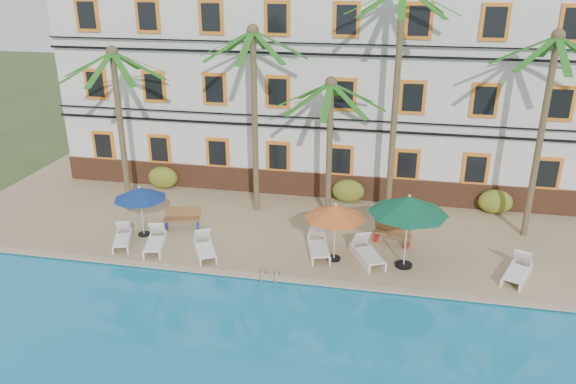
% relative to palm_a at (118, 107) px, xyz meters
% --- Properties ---
extents(ground, '(100.00, 100.00, 0.00)m').
position_rel_palm_a_xyz_m(ground, '(7.77, -3.84, -5.00)').
color(ground, '#384C23').
rests_on(ground, ground).
extents(pool_deck, '(30.00, 12.00, 0.25)m').
position_rel_palm_a_xyz_m(pool_deck, '(7.77, 1.16, -4.87)').
color(pool_deck, tan).
rests_on(pool_deck, ground).
extents(pool_coping, '(30.00, 0.35, 0.06)m').
position_rel_palm_a_xyz_m(pool_coping, '(7.77, -4.74, -4.72)').
color(pool_coping, tan).
rests_on(pool_coping, pool_deck).
extents(hotel_building, '(25.40, 6.44, 10.22)m').
position_rel_palm_a_xyz_m(hotel_building, '(7.77, 6.15, 0.38)').
color(hotel_building, silver).
rests_on(hotel_building, pool_deck).
extents(palm_a, '(4.52, 4.52, 7.29)m').
position_rel_palm_a_xyz_m(palm_a, '(0.00, 0.00, 0.00)').
color(palm_a, brown).
rests_on(palm_a, pool_deck).
extents(palm_b, '(4.52, 4.52, 8.16)m').
position_rel_palm_a_xyz_m(palm_b, '(5.72, 1.04, 0.50)').
color(palm_b, brown).
rests_on(palm_b, pool_deck).
extents(palm_c, '(4.52, 4.52, 6.17)m').
position_rel_palm_a_xyz_m(palm_c, '(8.95, 1.01, -0.66)').
color(palm_c, brown).
rests_on(palm_c, pool_deck).
extents(palm_d, '(4.52, 4.52, 9.86)m').
position_rel_palm_a_xyz_m(palm_d, '(11.56, 1.56, 1.46)').
color(palm_d, brown).
rests_on(palm_d, pool_deck).
extents(palm_e, '(4.52, 4.52, 8.23)m').
position_rel_palm_a_xyz_m(palm_e, '(17.15, 0.69, 0.54)').
color(palm_e, brown).
rests_on(palm_e, pool_deck).
extents(shrub_left, '(1.50, 0.90, 1.10)m').
position_rel_palm_a_xyz_m(shrub_left, '(0.48, 2.76, -4.20)').
color(shrub_left, '#2A611B').
rests_on(shrub_left, pool_deck).
extents(shrub_mid, '(1.50, 0.90, 1.10)m').
position_rel_palm_a_xyz_m(shrub_mid, '(9.69, 2.76, -4.20)').
color(shrub_mid, '#2A611B').
rests_on(shrub_mid, pool_deck).
extents(shrub_right, '(1.50, 0.90, 1.10)m').
position_rel_palm_a_xyz_m(shrub_right, '(16.25, 2.76, -4.20)').
color(shrub_right, '#2A611B').
rests_on(shrub_right, pool_deck).
extents(umbrella_blue, '(2.15, 2.15, 2.16)m').
position_rel_palm_a_xyz_m(umbrella_blue, '(1.78, -2.37, -2.91)').
color(umbrella_blue, black).
rests_on(umbrella_blue, pool_deck).
extents(umbrella_red, '(2.30, 2.30, 2.30)m').
position_rel_palm_a_xyz_m(umbrella_red, '(9.72, -2.91, -2.79)').
color(umbrella_red, black).
rests_on(umbrella_red, pool_deck).
extents(umbrella_green, '(2.86, 2.86, 2.85)m').
position_rel_palm_a_xyz_m(umbrella_green, '(12.32, -2.92, -2.30)').
color(umbrella_green, black).
rests_on(umbrella_green, pool_deck).
extents(lounger_a, '(1.15, 1.80, 0.80)m').
position_rel_palm_a_xyz_m(lounger_a, '(1.31, -3.29, -4.49)').
color(lounger_a, white).
rests_on(lounger_a, pool_deck).
extents(lounger_b, '(1.10, 1.97, 0.88)m').
position_rel_palm_a_xyz_m(lounger_b, '(2.74, -3.37, -4.46)').
color(lounger_b, white).
rests_on(lounger_b, pool_deck).
extents(lounger_c, '(1.41, 1.92, 0.86)m').
position_rel_palm_a_xyz_m(lounger_c, '(4.81, -3.47, -4.47)').
color(lounger_c, white).
rests_on(lounger_c, pool_deck).
extents(lounger_d, '(1.19, 2.11, 0.94)m').
position_rel_palm_a_xyz_m(lounger_d, '(9.07, -2.53, -4.44)').
color(lounger_d, white).
rests_on(lounger_d, pool_deck).
extents(lounger_e, '(1.50, 2.06, 0.92)m').
position_rel_palm_a_xyz_m(lounger_e, '(10.94, -2.70, -4.45)').
color(lounger_e, white).
rests_on(lounger_e, pool_deck).
extents(lounger_f, '(1.35, 1.99, 0.89)m').
position_rel_palm_a_xyz_m(lounger_f, '(16.27, -2.99, -4.46)').
color(lounger_f, white).
rests_on(lounger_f, pool_deck).
extents(bench_left, '(1.57, 0.88, 0.93)m').
position_rel_palm_a_xyz_m(bench_left, '(3.09, -1.42, -4.28)').
color(bench_left, olive).
rests_on(bench_left, pool_deck).
extents(bench_right, '(1.57, 0.95, 0.93)m').
position_rel_palm_a_xyz_m(bench_right, '(11.86, -1.14, -4.28)').
color(bench_right, olive).
rests_on(bench_right, pool_deck).
extents(pool_ladder, '(0.54, 0.74, 0.74)m').
position_rel_palm_a_xyz_m(pool_ladder, '(7.71, -4.84, -4.75)').
color(pool_ladder, silver).
rests_on(pool_ladder, ground).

